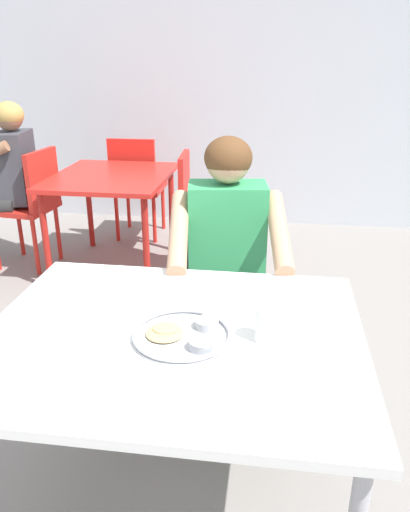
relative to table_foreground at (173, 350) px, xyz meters
name	(u,v)px	position (x,y,z in m)	size (l,w,h in m)	color
back_wall	(250,26)	(0.01, 3.35, 1.04)	(12.00, 0.12, 3.40)	silver
table_foreground	(173,350)	(0.00, 0.00, 0.00)	(1.15, 0.94, 0.73)	white
thali_tray	(184,334)	(0.04, -0.03, 0.08)	(0.30, 0.30, 0.03)	#B7BABF
drinking_cup	(266,323)	(0.28, -0.01, 0.12)	(0.07, 0.07, 0.10)	white
chair_foreground	(226,280)	(0.07, 0.94, -0.19)	(0.48, 0.49, 0.79)	#3F3F44
diner_foreground	(227,252)	(0.10, 0.73, 0.05)	(0.54, 0.59, 1.19)	#2F2F2F
table_background_red	(112,186)	(-0.85, 2.05, -0.03)	(0.80, 0.94, 0.71)	red
chair_red_left	(32,200)	(-1.45, 2.01, -0.15)	(0.46, 0.44, 0.87)	red
chair_red_right	(200,208)	(-0.22, 2.02, -0.16)	(0.44, 0.41, 0.87)	red
chair_red_far	(137,182)	(-0.86, 2.70, -0.17)	(0.41, 0.45, 0.87)	red
patron_background	(4,171)	(-1.65, 2.04, 0.05)	(0.59, 0.55, 1.19)	#2B2B2B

